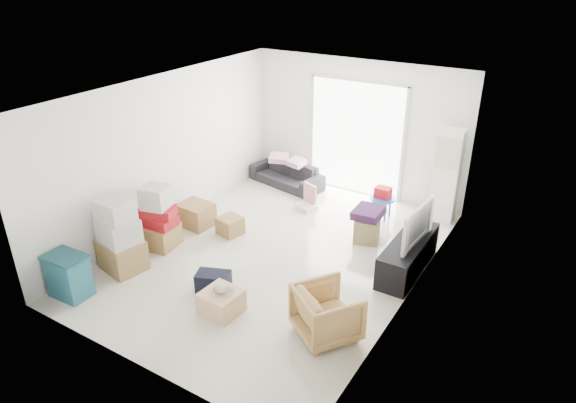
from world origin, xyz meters
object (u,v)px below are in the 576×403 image
(ac_tower, at_px, (446,176))
(tv_console, at_px, (408,255))
(ottoman, at_px, (367,229))
(armchair, at_px, (327,311))
(storage_bins, at_px, (68,276))
(kids_table, at_px, (383,196))
(wood_crate, at_px, (221,302))
(television, at_px, (410,237))
(sofa, at_px, (287,171))

(ac_tower, bearing_deg, tv_console, -88.55)
(ac_tower, height_order, ottoman, ac_tower)
(armchair, bearing_deg, ottoman, -42.79)
(ac_tower, height_order, storage_bins, ac_tower)
(armchair, xyz_separation_m, ottoman, (-0.55, 2.53, -0.17))
(kids_table, xyz_separation_m, wood_crate, (-0.78, -3.82, -0.26))
(ac_tower, height_order, kids_table, ac_tower)
(ottoman, xyz_separation_m, wood_crate, (-0.90, -2.87, -0.05))
(ac_tower, relative_size, television, 1.67)
(sofa, height_order, wood_crate, sofa)
(tv_console, relative_size, wood_crate, 3.18)
(tv_console, distance_m, storage_bins, 5.03)
(television, xyz_separation_m, ottoman, (-0.91, 0.52, -0.38))
(sofa, distance_m, armchair, 4.85)
(television, bearing_deg, kids_table, 39.33)
(ottoman, bearing_deg, ac_tower, 59.45)
(sofa, xyz_separation_m, armchair, (2.97, -3.83, 0.06))
(ac_tower, distance_m, tv_console, 2.07)
(sofa, distance_m, ottoman, 2.75)
(armchair, distance_m, ottoman, 2.59)
(ac_tower, height_order, sofa, ac_tower)
(ac_tower, height_order, armchair, ac_tower)
(kids_table, bearing_deg, ac_tower, 27.23)
(kids_table, bearing_deg, armchair, -79.15)
(sofa, bearing_deg, storage_bins, -85.31)
(storage_bins, bearing_deg, kids_table, 58.27)
(television, xyz_separation_m, kids_table, (-1.03, 1.47, -0.16))
(armchair, height_order, ottoman, armchair)
(kids_table, bearing_deg, storage_bins, -121.73)
(ac_tower, xyz_separation_m, wood_crate, (-1.76, -4.33, -0.71))
(sofa, bearing_deg, ac_tower, 13.79)
(sofa, bearing_deg, television, -17.53)
(storage_bins, bearing_deg, ac_tower, 53.21)
(television, relative_size, kids_table, 1.73)
(sofa, relative_size, wood_crate, 3.33)
(armchair, bearing_deg, wood_crate, 48.28)
(tv_console, xyz_separation_m, wood_crate, (-1.81, -2.35, -0.10))
(tv_console, height_order, sofa, sofa)
(television, xyz_separation_m, storage_bins, (-3.90, -3.17, -0.26))
(armchair, relative_size, storage_bins, 1.15)
(ac_tower, xyz_separation_m, ottoman, (-0.86, -1.45, -0.66))
(ac_tower, bearing_deg, storage_bins, -126.79)
(television, distance_m, kids_table, 1.80)
(television, bearing_deg, storage_bins, 133.53)
(storage_bins, height_order, wood_crate, storage_bins)
(ac_tower, xyz_separation_m, kids_table, (-0.98, -0.50, -0.45))
(storage_bins, distance_m, wood_crate, 2.26)
(tv_console, xyz_separation_m, armchair, (-0.36, -2.01, 0.12))
(tv_console, xyz_separation_m, sofa, (-3.33, 1.82, 0.06))
(tv_console, height_order, wood_crate, tv_console)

